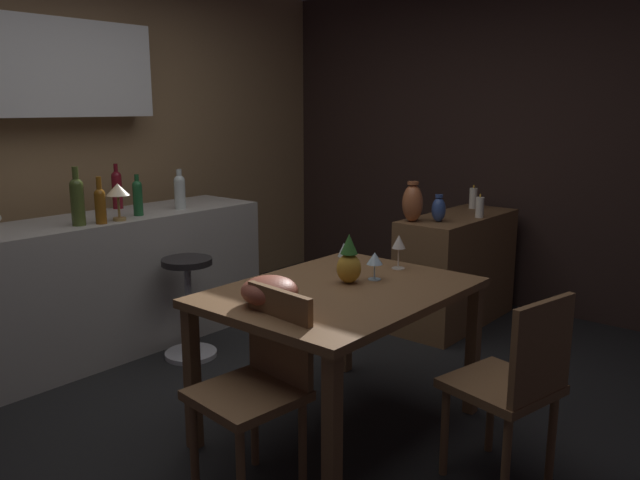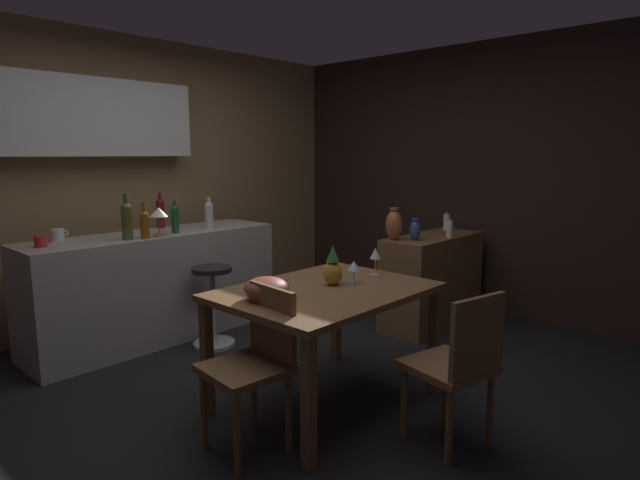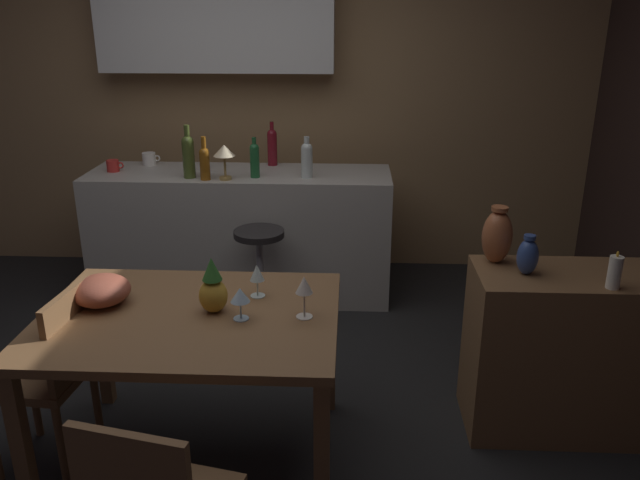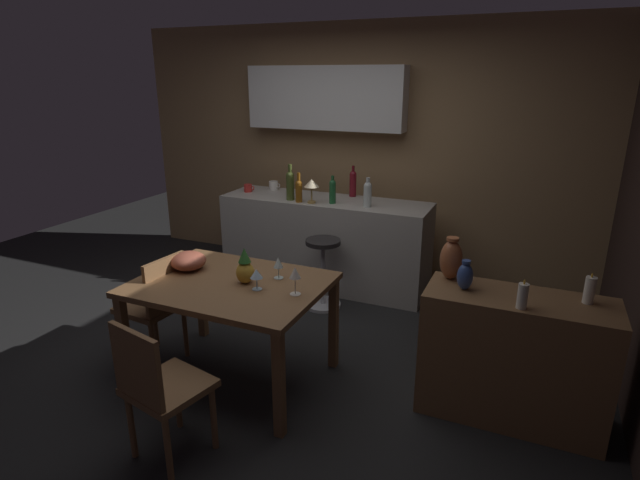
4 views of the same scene
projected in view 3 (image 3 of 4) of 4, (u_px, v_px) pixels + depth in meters
name	position (u px, v px, depth m)	size (l,w,h in m)	color
ground_plane	(217.00, 405.00, 3.35)	(9.00, 9.00, 0.00)	black
wall_kitchen_back	(254.00, 86.00, 4.82)	(5.20, 0.33, 2.60)	#9E7A51
dining_table	(191.00, 331.00, 2.75)	(1.27, 0.95, 0.74)	brown
kitchen_counter	(242.00, 234.00, 4.56)	(2.10, 0.60, 0.90)	#B2ADA3
sideboard_cabinet	(585.00, 352.00, 3.06)	(1.10, 0.44, 0.82)	brown
chair_near_window	(51.00, 370.00, 2.78)	(0.44, 0.44, 0.86)	brown
bar_stool	(260.00, 275.00, 4.09)	(0.34, 0.34, 0.66)	#262323
wine_glass_left	(304.00, 287.00, 2.64)	(0.07, 0.07, 0.19)	silver
wine_glass_right	(257.00, 274.00, 2.85)	(0.07, 0.07, 0.15)	silver
wine_glass_center	(240.00, 296.00, 2.64)	(0.08, 0.08, 0.14)	silver
pineapple_centerpiece	(213.00, 289.00, 2.70)	(0.12, 0.12, 0.25)	gold
fruit_bowl	(101.00, 290.00, 2.79)	(0.25, 0.25, 0.13)	#9E4C38
wine_bottle_ruby	(272.00, 145.00, 4.56)	(0.07, 0.07, 0.31)	maroon
wine_bottle_olive	(188.00, 154.00, 4.21)	(0.08, 0.08, 0.35)	#475623
wine_bottle_amber	(205.00, 161.00, 4.17)	(0.07, 0.07, 0.29)	#8C5114
wine_bottle_clear	(307.00, 158.00, 4.23)	(0.08, 0.08, 0.28)	silver
wine_bottle_green	(255.00, 159.00, 4.23)	(0.06, 0.06, 0.27)	#1E592D
cup_white	(149.00, 159.00, 4.60)	(0.13, 0.09, 0.09)	white
cup_red	(113.00, 166.00, 4.42)	(0.12, 0.08, 0.08)	red
counter_lamp	(224.00, 153.00, 4.16)	(0.14, 0.14, 0.23)	#A58447
pillar_candle_short	(615.00, 272.00, 2.75)	(0.06, 0.06, 0.17)	white
vase_copper	(497.00, 236.00, 3.01)	(0.14, 0.14, 0.28)	#B26038
vase_ceramic_blue	(528.00, 256.00, 2.89)	(0.10, 0.10, 0.19)	#334C8C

